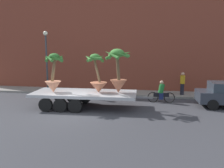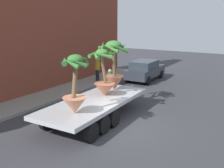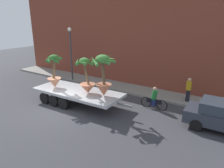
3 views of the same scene
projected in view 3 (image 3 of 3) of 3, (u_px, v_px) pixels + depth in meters
The scene contains 10 objects.
ground_plane at pixel (61, 110), 13.44m from camera, with size 60.00×60.00×0.00m, color #38383D.
sidewalk at pixel (112, 85), 18.27m from camera, with size 24.00×2.20×0.15m, color gray.
building_facade at pixel (122, 38), 18.40m from camera, with size 24.00×1.20×8.13m, color brown.
flatbed_trailer at pixel (75, 93), 14.34m from camera, with size 7.43×2.74×0.98m.
potted_palm_rear at pixel (103, 76), 12.85m from camera, with size 1.73×1.75×2.67m.
potted_palm_middle at pixel (87, 80), 13.48m from camera, with size 1.45×1.30×2.37m.
potted_palm_front at pixel (54, 74), 14.55m from camera, with size 1.32×1.35×2.40m.
cyclist at pixel (154, 99), 13.50m from camera, with size 1.84×0.36×1.54m.
pedestrian_near_gate at pixel (188, 89), 14.24m from camera, with size 0.36×0.36×1.71m.
street_lamp at pixel (71, 47), 18.76m from camera, with size 0.36×0.36×4.83m.
Camera 3 is at (9.58, -8.39, 5.74)m, focal length 32.78 mm.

